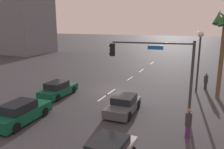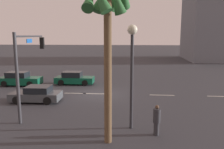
# 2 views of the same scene
# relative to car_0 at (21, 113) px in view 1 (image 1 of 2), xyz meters

# --- Properties ---
(ground_plane) EXTENTS (220.00, 220.00, 0.00)m
(ground_plane) POSITION_rel_car_0_xyz_m (-9.04, 2.99, -0.68)
(ground_plane) COLOR #333338
(lane_stripe_0) EXTENTS (2.46, 0.14, 0.01)m
(lane_stripe_0) POSITION_rel_car_0_xyz_m (-27.04, 2.99, -0.67)
(lane_stripe_0) COLOR silver
(lane_stripe_0) RESTS_ON ground_plane
(lane_stripe_1) EXTENTS (2.48, 0.14, 0.01)m
(lane_stripe_1) POSITION_rel_car_0_xyz_m (-20.17, 2.99, -0.67)
(lane_stripe_1) COLOR silver
(lane_stripe_1) RESTS_ON ground_plane
(lane_stripe_2) EXTENTS (2.21, 0.14, 0.01)m
(lane_stripe_2) POSITION_rel_car_0_xyz_m (-14.91, 2.99, -0.67)
(lane_stripe_2) COLOR silver
(lane_stripe_2) RESTS_ON ground_plane
(lane_stripe_3) EXTENTS (2.27, 0.14, 0.01)m
(lane_stripe_3) POSITION_rel_car_0_xyz_m (-8.74, 2.99, -0.67)
(lane_stripe_3) COLOR silver
(lane_stripe_3) RESTS_ON ground_plane
(lane_stripe_4) EXTENTS (2.08, 0.14, 0.01)m
(lane_stripe_4) POSITION_rel_car_0_xyz_m (-6.87, 2.99, -0.67)
(lane_stripe_4) COLOR silver
(lane_stripe_4) RESTS_ON ground_plane
(car_0) EXTENTS (4.54, 1.87, 1.49)m
(car_0) POSITION_rel_car_0_xyz_m (0.00, 0.00, 0.00)
(car_0) COLOR #0F5138
(car_0) RESTS_ON ground_plane
(car_2) EXTENTS (4.05, 1.98, 1.29)m
(car_2) POSITION_rel_car_0_xyz_m (-4.36, 5.90, -0.08)
(car_2) COLOR #474C51
(car_2) RESTS_ON ground_plane
(car_3) EXTENTS (4.24, 1.85, 1.41)m
(car_3) POSITION_rel_car_0_xyz_m (-5.75, -1.11, -0.04)
(car_3) COLOR #0F5138
(car_3) RESTS_ON ground_plane
(traffic_signal) EXTENTS (0.89, 6.13, 5.58)m
(traffic_signal) POSITION_rel_car_0_xyz_m (-5.02, 8.42, 3.19)
(traffic_signal) COLOR #38383D
(traffic_signal) RESTS_ON ground_plane
(streetlamp) EXTENTS (0.56, 0.56, 5.98)m
(streetlamp) POSITION_rel_car_0_xyz_m (-12.13, 10.83, 3.53)
(streetlamp) COLOR #2D2D33
(streetlamp) RESTS_ON ground_plane
(pedestrian_0) EXTENTS (0.49, 0.49, 1.83)m
(pedestrian_0) POSITION_rel_car_0_xyz_m (-2.13, 10.79, 0.28)
(pedestrian_0) COLOR #59266B
(pedestrian_0) RESTS_ON ground_plane
(pedestrian_1) EXTENTS (0.47, 0.47, 1.70)m
(pedestrian_1) POSITION_rel_car_0_xyz_m (-13.51, 11.67, 0.20)
(pedestrian_1) COLOR #333338
(pedestrian_1) RESTS_ON ground_plane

